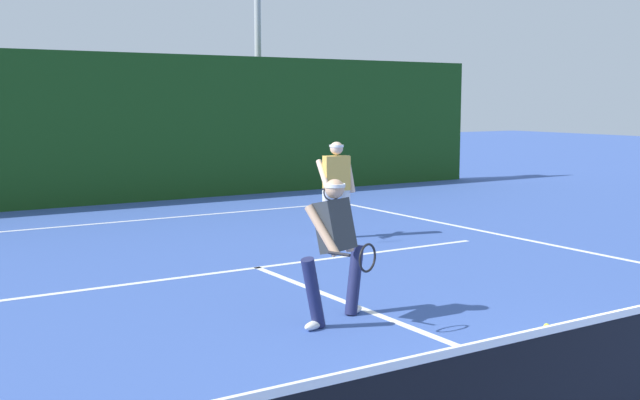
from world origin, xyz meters
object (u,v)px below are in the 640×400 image
at_px(player_near, 335,245).
at_px(tennis_ball_extra, 547,327).
at_px(light_pole, 258,15).
at_px(player_far, 336,185).

height_order(player_near, tennis_ball_extra, player_near).
bearing_deg(tennis_ball_extra, light_pole, 74.30).
relative_size(player_far, light_pole, 0.22).
bearing_deg(tennis_ball_extra, player_near, 140.23).
bearing_deg(player_near, light_pole, -135.51).
distance_m(player_near, tennis_ball_extra, 2.33).
bearing_deg(player_far, player_near, 70.28).
distance_m(player_near, light_pole, 13.95).
bearing_deg(player_near, player_far, -144.72).
xyz_separation_m(player_far, tennis_ball_extra, (-1.10, -5.61, -0.88)).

